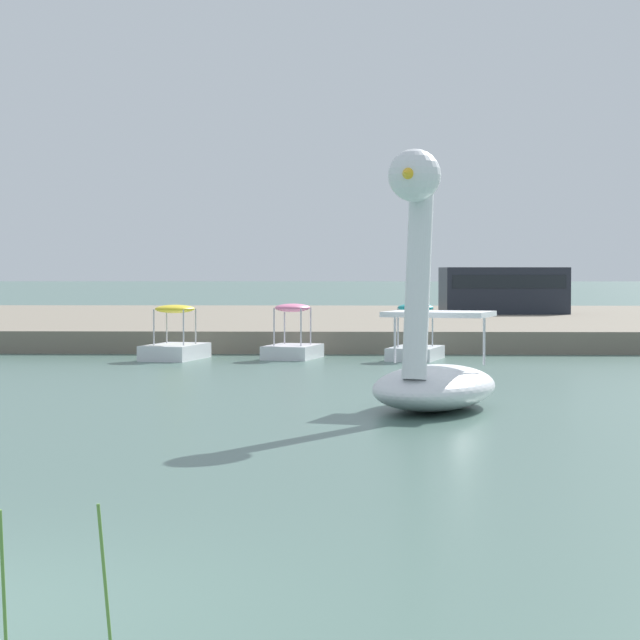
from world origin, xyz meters
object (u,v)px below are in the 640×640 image
Objects in this scene: pedal_boat_teal at (415,344)px; pedal_boat_pink at (293,342)px; swan_boat at (432,356)px; parked_van at (504,289)px; pedal_boat_yellow at (175,344)px.

pedal_boat_pink is at bearing 174.62° from pedal_boat_teal.
pedal_boat_teal is 1.07× the size of pedal_boat_pink.
swan_boat reaches higher than pedal_boat_teal.
swan_boat is at bearing -91.36° from pedal_boat_teal.
parked_van is at bearing 66.56° from pedal_boat_pink.
pedal_boat_teal is 5.80m from pedal_boat_yellow.
parked_van reaches higher than pedal_boat_teal.
pedal_boat_teal is at bearing -103.72° from parked_van.
pedal_boat_yellow is at bearing 116.18° from swan_boat.
pedal_boat_pink is (-2.71, 11.62, -0.43)m from swan_boat.
swan_boat is 1.96× the size of pedal_boat_pink.
parked_van is at bearing 59.22° from pedal_boat_yellow.
pedal_boat_yellow is at bearing -172.51° from pedal_boat_pink.
pedal_boat_teal is at bearing 0.90° from pedal_boat_yellow.
parked_van is (6.96, 16.06, 1.11)m from pedal_boat_pink.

